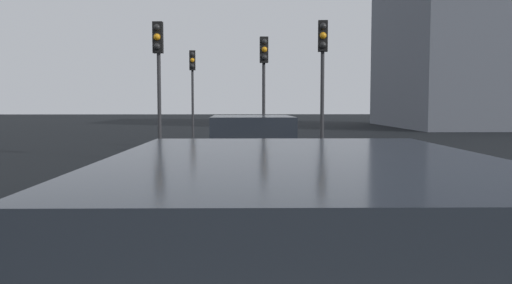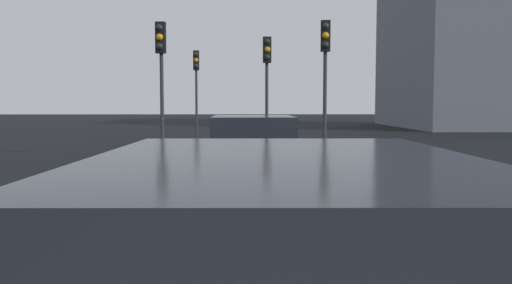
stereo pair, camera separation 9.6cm
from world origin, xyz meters
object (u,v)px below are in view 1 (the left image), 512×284
traffic_light_near_left (192,76)px  traffic_light_near_right (158,61)px  car_black_lead (252,153)px  traffic_light_far_right (264,69)px  traffic_light_far_left (323,60)px

traffic_light_near_left → traffic_light_near_right: size_ratio=1.02×
car_black_lead → traffic_light_far_right: bearing=-4.7°
traffic_light_near_left → traffic_light_far_right: 6.67m
car_black_lead → traffic_light_far_left: traffic_light_far_left is taller
car_black_lead → traffic_light_far_right: size_ratio=1.19×
car_black_lead → traffic_light_near_right: 6.05m
traffic_light_far_left → traffic_light_far_right: traffic_light_far_left is taller
traffic_light_far_right → traffic_light_near_left: bearing=-158.2°
traffic_light_near_left → traffic_light_far_right: traffic_light_near_left is taller
traffic_light_far_left → traffic_light_far_right: bearing=-145.6°
traffic_light_near_left → traffic_light_near_right: (-8.95, 0.17, -0.05)m
traffic_light_near_left → traffic_light_near_right: bearing=-6.7°
traffic_light_near_right → traffic_light_far_right: (3.02, -3.21, -0.03)m
traffic_light_near_right → traffic_light_far_right: 4.41m
car_black_lead → traffic_light_far_left: 5.91m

